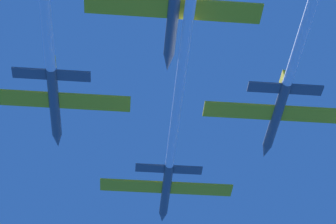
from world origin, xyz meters
TOP-DOWN VIEW (x-y plane):
  - jet_lead at (0.85, -8.83)m, footprint 17.82×41.96m
  - jet_left_wing at (-13.43, -23.93)m, footprint 17.82×43.34m
  - jet_right_wing at (13.08, -24.60)m, footprint 17.82×45.42m

SIDE VIEW (x-z plane):
  - jet_lead at x=0.85m, z-range -2.03..0.92m
  - jet_left_wing at x=-13.43m, z-range -0.89..2.07m
  - jet_right_wing at x=13.08m, z-range -0.73..2.22m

